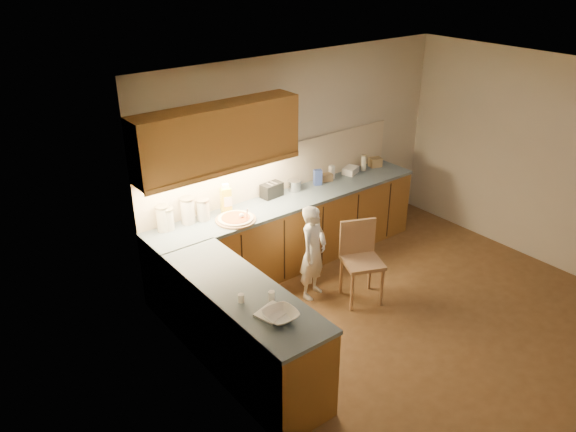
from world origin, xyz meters
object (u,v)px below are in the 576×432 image
at_px(child, 313,252).
at_px(wooden_chair, 360,255).
at_px(pizza_on_board, 236,219).
at_px(toaster, 272,190).
at_px(oil_jug, 226,200).

distance_m(child, wooden_chair, 0.54).
xyz_separation_m(pizza_on_board, child, (0.62, -0.62, -0.37)).
xyz_separation_m(pizza_on_board, toaster, (0.71, 0.29, 0.07)).
xyz_separation_m(child, toaster, (0.09, 0.91, 0.44)).
relative_size(pizza_on_board, oil_jug, 1.29).
distance_m(wooden_chair, oil_jug, 1.66).
distance_m(pizza_on_board, child, 0.96).
relative_size(oil_jug, toaster, 1.25).
relative_size(wooden_chair, oil_jug, 2.64).
xyz_separation_m(oil_jug, toaster, (0.68, 0.04, -0.08)).
xyz_separation_m(child, oil_jug, (-0.59, 0.87, 0.51)).
bearing_deg(wooden_chair, toaster, 127.55).
bearing_deg(wooden_chair, child, 163.09).
height_order(pizza_on_board, oil_jug, oil_jug).
bearing_deg(wooden_chair, pizza_on_board, 160.10).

